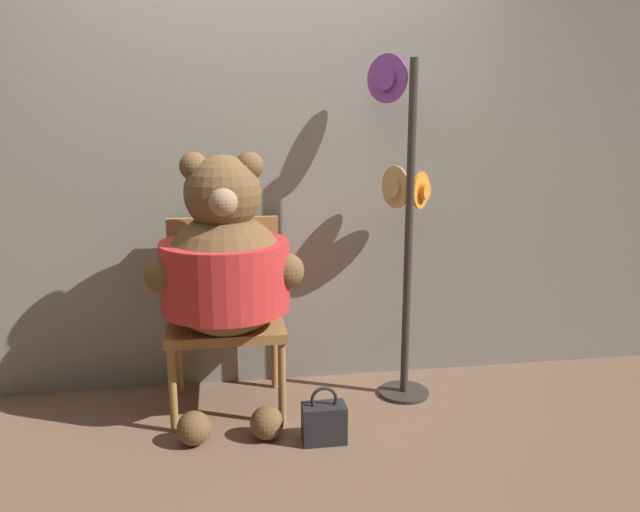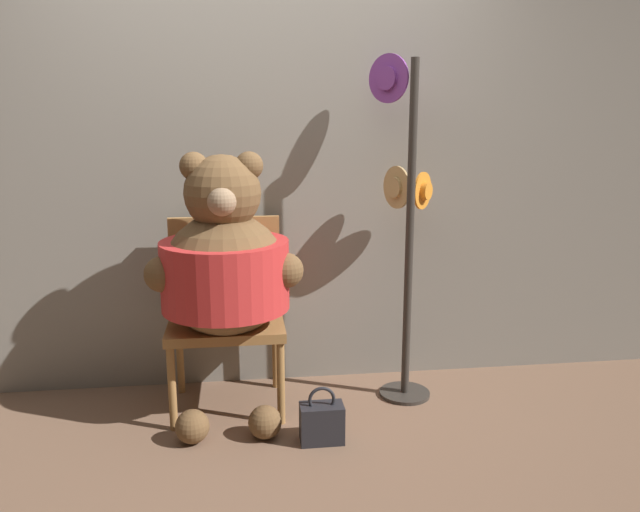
# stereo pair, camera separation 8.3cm
# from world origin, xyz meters

# --- Properties ---
(ground_plane) EXTENTS (14.00, 14.00, 0.00)m
(ground_plane) POSITION_xyz_m (0.00, 0.00, 0.00)
(ground_plane) COLOR brown
(wall_back) EXTENTS (8.00, 0.10, 2.44)m
(wall_back) POSITION_xyz_m (0.00, 0.78, 1.22)
(wall_back) COLOR gray
(wall_back) RESTS_ON ground_plane
(chair) EXTENTS (0.59, 0.50, 0.99)m
(chair) POSITION_xyz_m (-0.19, 0.48, 0.54)
(chair) COLOR #9E703D
(chair) RESTS_ON ground_plane
(teddy_bear) EXTENTS (0.77, 0.68, 1.36)m
(teddy_bear) POSITION_xyz_m (-0.19, 0.31, 0.79)
(teddy_bear) COLOR brown
(teddy_bear) RESTS_ON ground_plane
(hat_display_rack) EXTENTS (0.35, 0.37, 1.84)m
(hat_display_rack) POSITION_xyz_m (0.77, 0.46, 0.95)
(hat_display_rack) COLOR #332D28
(hat_display_rack) RESTS_ON ground_plane
(handbag_on_ground) EXTENTS (0.21, 0.12, 0.28)m
(handbag_on_ground) POSITION_xyz_m (0.25, -0.03, 0.10)
(handbag_on_ground) COLOR #232328
(handbag_on_ground) RESTS_ON ground_plane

